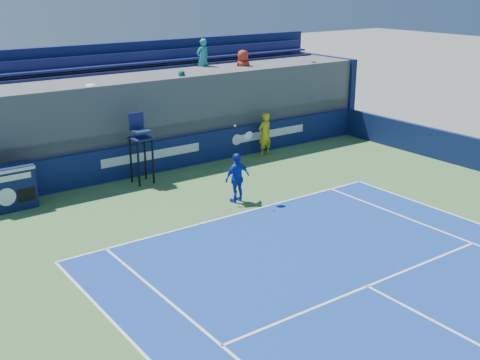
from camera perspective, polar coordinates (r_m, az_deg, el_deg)
ball_person at (r=24.35m, az=2.37°, el=4.37°), size 0.67×0.47×1.74m
back_hoarding at (r=22.33m, az=-8.42°, el=2.12°), size 20.40×0.21×1.20m
match_clock at (r=19.89m, az=-20.78°, el=-0.54°), size 1.33×0.75×1.40m
umpire_chair at (r=21.06m, az=-9.43°, el=3.69°), size 0.72×0.72×2.48m
tennis_player at (r=19.13m, az=-0.26°, el=0.24°), size 0.98×0.47×2.57m
stadium_seating at (r=23.82m, az=-10.85°, el=6.10°), size 21.00×4.05×4.51m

